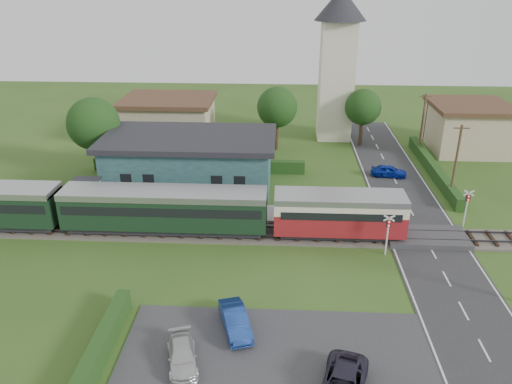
{
  "coord_description": "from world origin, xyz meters",
  "views": [
    {
      "loc": [
        -1.47,
        -32.73,
        19.22
      ],
      "look_at": [
        -3.41,
        4.0,
        2.87
      ],
      "focal_mm": 35.0,
      "sensor_mm": 36.0,
      "label": 1
    }
  ],
  "objects_px": {
    "crossing_signal_far": "(467,203)",
    "house_east": "(468,127)",
    "station_building": "(190,162)",
    "train": "(125,208)",
    "car_on_road": "(389,171)",
    "car_park_silver": "(182,356)",
    "church_tower": "(338,54)",
    "car_park_blue": "(235,320)",
    "crossing_signal_near": "(388,229)",
    "equipment_hut": "(86,195)",
    "pedestrian_far": "(129,202)",
    "house_west": "(169,120)",
    "pedestrian_near": "(242,203)"
  },
  "relations": [
    {
      "from": "crossing_signal_far",
      "to": "house_east",
      "type": "bearing_deg",
      "value": 71.92
    },
    {
      "from": "station_building",
      "to": "train",
      "type": "xyz_separation_m",
      "value": [
        -3.66,
        -8.99,
        -0.52
      ]
    },
    {
      "from": "car_on_road",
      "to": "car_park_silver",
      "type": "height_order",
      "value": "car_on_road"
    },
    {
      "from": "train",
      "to": "station_building",
      "type": "bearing_deg",
      "value": 67.86
    },
    {
      "from": "car_on_road",
      "to": "car_park_silver",
      "type": "distance_m",
      "value": 31.72
    },
    {
      "from": "church_tower",
      "to": "car_park_blue",
      "type": "bearing_deg",
      "value": -103.36
    },
    {
      "from": "crossing_signal_near",
      "to": "train",
      "type": "bearing_deg",
      "value": 173.16
    },
    {
      "from": "equipment_hut",
      "to": "station_building",
      "type": "xyz_separation_m",
      "value": [
        8.0,
        5.79,
        0.95
      ]
    },
    {
      "from": "train",
      "to": "crossing_signal_near",
      "type": "xyz_separation_m",
      "value": [
        20.06,
        -2.41,
        -0.04
      ]
    },
    {
      "from": "church_tower",
      "to": "car_on_road",
      "type": "distance_m",
      "value": 16.77
    },
    {
      "from": "crossing_signal_near",
      "to": "equipment_hut",
      "type": "bearing_deg",
      "value": 167.06
    },
    {
      "from": "crossing_signal_near",
      "to": "pedestrian_far",
      "type": "xyz_separation_m",
      "value": [
        -20.65,
        5.29,
        -0.88
      ]
    },
    {
      "from": "train",
      "to": "pedestrian_far",
      "type": "relative_size",
      "value": 26.8
    },
    {
      "from": "house_east",
      "to": "pedestrian_far",
      "type": "xyz_separation_m",
      "value": [
        -34.25,
        -19.12,
        -1.54
      ]
    },
    {
      "from": "train",
      "to": "church_tower",
      "type": "relative_size",
      "value": 2.45
    },
    {
      "from": "train",
      "to": "equipment_hut",
      "type": "bearing_deg",
      "value": 143.6
    },
    {
      "from": "car_park_silver",
      "to": "pedestrian_far",
      "type": "distance_m",
      "value": 18.97
    },
    {
      "from": "station_building",
      "to": "car_on_road",
      "type": "distance_m",
      "value": 20.03
    },
    {
      "from": "car_park_silver",
      "to": "train",
      "type": "bearing_deg",
      "value": 101.93
    },
    {
      "from": "equipment_hut",
      "to": "church_tower",
      "type": "bearing_deg",
      "value": 44.75
    },
    {
      "from": "house_east",
      "to": "car_park_blue",
      "type": "height_order",
      "value": "house_east"
    },
    {
      "from": "equipment_hut",
      "to": "crossing_signal_far",
      "type": "xyz_separation_m",
      "value": [
        31.6,
        -0.81,
        0.39
      ]
    },
    {
      "from": "station_building",
      "to": "crossing_signal_near",
      "type": "bearing_deg",
      "value": -34.81
    },
    {
      "from": "house_west",
      "to": "car_on_road",
      "type": "distance_m",
      "value": 26.56
    },
    {
      "from": "equipment_hut",
      "to": "car_park_silver",
      "type": "distance_m",
      "value": 21.08
    },
    {
      "from": "station_building",
      "to": "house_west",
      "type": "relative_size",
      "value": 1.48
    },
    {
      "from": "crossing_signal_far",
      "to": "car_park_blue",
      "type": "distance_m",
      "value": 22.39
    },
    {
      "from": "crossing_signal_near",
      "to": "car_park_blue",
      "type": "relative_size",
      "value": 0.86
    },
    {
      "from": "crossing_signal_near",
      "to": "pedestrian_far",
      "type": "bearing_deg",
      "value": 165.63
    },
    {
      "from": "pedestrian_far",
      "to": "house_west",
      "type": "bearing_deg",
      "value": -14.56
    },
    {
      "from": "house_east",
      "to": "crossing_signal_far",
      "type": "xyz_separation_m",
      "value": [
        -6.4,
        -19.61,
        -0.66
      ]
    },
    {
      "from": "crossing_signal_far",
      "to": "pedestrian_near",
      "type": "relative_size",
      "value": 1.71
    },
    {
      "from": "crossing_signal_near",
      "to": "crossing_signal_far",
      "type": "xyz_separation_m",
      "value": [
        7.2,
        4.8,
        0.0
      ]
    },
    {
      "from": "pedestrian_near",
      "to": "car_on_road",
      "type": "bearing_deg",
      "value": -167.81
    },
    {
      "from": "station_building",
      "to": "train",
      "type": "bearing_deg",
      "value": -112.14
    },
    {
      "from": "station_building",
      "to": "car_park_blue",
      "type": "relative_size",
      "value": 4.17
    },
    {
      "from": "train",
      "to": "car_on_road",
      "type": "height_order",
      "value": "train"
    },
    {
      "from": "church_tower",
      "to": "crossing_signal_far",
      "type": "xyz_separation_m",
      "value": [
        8.6,
        -23.61,
        -8.08
      ]
    },
    {
      "from": "train",
      "to": "car_park_blue",
      "type": "relative_size",
      "value": 11.27
    },
    {
      "from": "train",
      "to": "car_park_silver",
      "type": "bearing_deg",
      "value": -63.44
    },
    {
      "from": "crossing_signal_near",
      "to": "car_park_silver",
      "type": "bearing_deg",
      "value": -136.98
    },
    {
      "from": "church_tower",
      "to": "house_west",
      "type": "bearing_deg",
      "value": -171.47
    },
    {
      "from": "car_park_blue",
      "to": "pedestrian_far",
      "type": "relative_size",
      "value": 2.38
    },
    {
      "from": "crossing_signal_far",
      "to": "car_on_road",
      "type": "relative_size",
      "value": 0.93
    },
    {
      "from": "crossing_signal_near",
      "to": "crossing_signal_far",
      "type": "height_order",
      "value": "same"
    },
    {
      "from": "crossing_signal_near",
      "to": "car_on_road",
      "type": "relative_size",
      "value": 0.93
    },
    {
      "from": "church_tower",
      "to": "pedestrian_far",
      "type": "distance_m",
      "value": 31.39
    },
    {
      "from": "crossing_signal_far",
      "to": "car_park_silver",
      "type": "height_order",
      "value": "crossing_signal_far"
    },
    {
      "from": "equipment_hut",
      "to": "car_park_silver",
      "type": "xyz_separation_m",
      "value": [
        11.54,
        -17.61,
        -1.14
      ]
    },
    {
      "from": "crossing_signal_near",
      "to": "pedestrian_far",
      "type": "distance_m",
      "value": 21.33
    }
  ]
}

